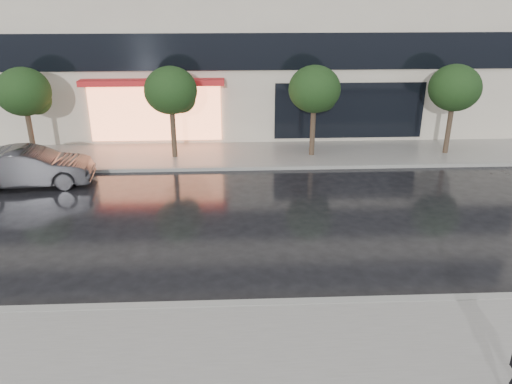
{
  "coord_description": "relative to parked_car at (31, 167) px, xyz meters",
  "views": [
    {
      "loc": [
        -0.41,
        -10.82,
        7.04
      ],
      "look_at": [
        0.21,
        2.72,
        1.4
      ],
      "focal_mm": 35.0,
      "sensor_mm": 36.0,
      "label": 1
    }
  ],
  "objects": [
    {
      "name": "ground",
      "position": [
        8.03,
        -7.11,
        -0.73
      ],
      "size": [
        120.0,
        120.0,
        0.0
      ],
      "primitive_type": "plane",
      "color": "black",
      "rests_on": "ground"
    },
    {
      "name": "curb_far",
      "position": [
        8.03,
        1.39,
        -0.66
      ],
      "size": [
        60.0,
        0.25,
        0.14
      ],
      "primitive_type": "cube",
      "color": "gray",
      "rests_on": "ground"
    },
    {
      "name": "sidewalk_near",
      "position": [
        8.03,
        -10.36,
        -0.67
      ],
      "size": [
        60.0,
        4.5,
        0.12
      ],
      "primitive_type": "cube",
      "color": "slate",
      "rests_on": "ground"
    },
    {
      "name": "curb_near",
      "position": [
        8.03,
        -8.11,
        -0.66
      ],
      "size": [
        60.0,
        0.25,
        0.14
      ],
      "primitive_type": "cube",
      "color": "gray",
      "rests_on": "ground"
    },
    {
      "name": "tree_mid_east",
      "position": [
        11.09,
        2.92,
        2.19
      ],
      "size": [
        2.2,
        2.2,
        3.99
      ],
      "color": "#33261C",
      "rests_on": "ground"
    },
    {
      "name": "parked_car",
      "position": [
        0.0,
        0.0,
        0.0
      ],
      "size": [
        4.59,
        2.03,
        1.47
      ],
      "primitive_type": "imported",
      "rotation": [
        0.0,
        0.0,
        1.68
      ],
      "color": "black",
      "rests_on": "ground"
    },
    {
      "name": "tree_far_east",
      "position": [
        17.09,
        2.92,
        2.19
      ],
      "size": [
        2.2,
        2.2,
        3.99
      ],
      "color": "#33261C",
      "rests_on": "ground"
    },
    {
      "name": "sidewalk_far",
      "position": [
        8.03,
        3.14,
        -0.67
      ],
      "size": [
        60.0,
        3.5,
        0.12
      ],
      "primitive_type": "cube",
      "color": "slate",
      "rests_on": "ground"
    },
    {
      "name": "tree_far_west",
      "position": [
        -0.91,
        2.92,
        2.19
      ],
      "size": [
        2.2,
        2.2,
        3.99
      ],
      "color": "#33261C",
      "rests_on": "ground"
    },
    {
      "name": "tree_mid_west",
      "position": [
        5.09,
        2.92,
        2.19
      ],
      "size": [
        2.2,
        2.2,
        3.99
      ],
      "color": "#33261C",
      "rests_on": "ground"
    }
  ]
}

